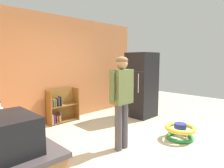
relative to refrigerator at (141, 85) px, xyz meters
name	(u,v)px	position (x,y,z in m)	size (l,w,h in m)	color
ground_plane	(129,146)	(-1.75, -1.03, -0.89)	(12.00, 12.00, 0.00)	beige
back_wall	(61,69)	(-1.75, 1.30, 0.46)	(5.20, 0.06, 2.70)	#BF7242
refrigerator	(141,85)	(0.00, 0.00, 0.00)	(0.73, 0.68, 1.78)	black
bookshelf	(61,108)	(-1.89, 1.12, -0.52)	(0.80, 0.28, 0.85)	brown
standing_person	(122,95)	(-1.92, -1.00, 0.10)	(0.57, 0.22, 1.64)	#4F4B51
baby_walker	(180,131)	(-0.76, -1.54, -0.73)	(0.60, 0.60, 0.32)	#298F49
microwave	(8,134)	(-3.97, -1.72, 0.15)	(0.37, 0.48, 0.28)	black
clear_bottle	(0,115)	(-3.82, -0.96, 0.11)	(0.07, 0.07, 0.25)	silver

